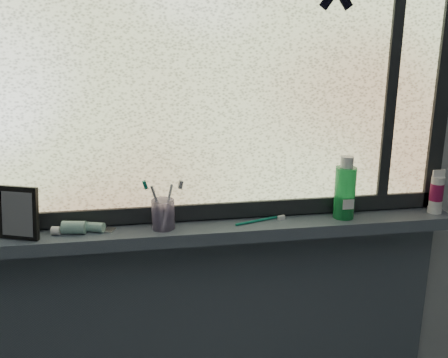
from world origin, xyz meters
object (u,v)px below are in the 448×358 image
vanity_mirror (18,213)px  toothbrush_cup (163,214)px  cream_tube (437,190)px  mouthwash_bottle (345,187)px

vanity_mirror → toothbrush_cup: bearing=21.8°
vanity_mirror → toothbrush_cup: size_ratio=1.69×
toothbrush_cup → cream_tube: (0.89, -0.00, 0.03)m
toothbrush_cup → cream_tube: size_ratio=0.87×
vanity_mirror → mouthwash_bottle: bearing=21.3°
vanity_mirror → mouthwash_bottle: (0.99, 0.01, 0.02)m
vanity_mirror → mouthwash_bottle: 0.99m
cream_tube → mouthwash_bottle: bearing=179.0°
mouthwash_bottle → toothbrush_cup: bearing=-179.9°
mouthwash_bottle → cream_tube: size_ratio=1.60×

